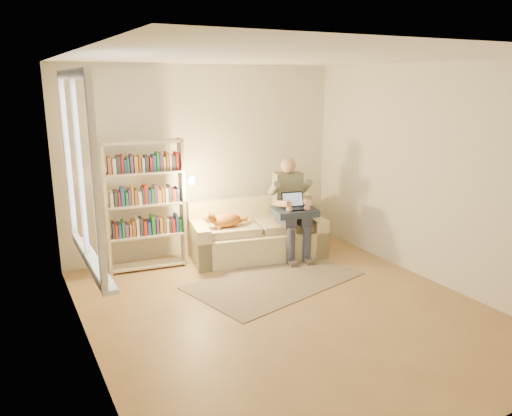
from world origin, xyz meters
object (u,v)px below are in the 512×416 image
laptop (293,204)px  bookshelf (145,199)px  cat (227,220)px  sofa (256,236)px  person (291,203)px

laptop → bookshelf: size_ratio=0.21×
cat → bookshelf: bearing=176.8°
sofa → cat: (-0.45, -0.03, 0.31)m
sofa → cat: sofa is taller
cat → sofa: bearing=14.8°
laptop → cat: bearing=170.0°
sofa → laptop: 0.71m
cat → person: bearing=-1.8°
person → cat: size_ratio=2.16×
sofa → laptop: (0.38, -0.35, 0.49)m
cat → laptop: laptop is taller
person → bookshelf: bearing=177.5°
laptop → bookshelf: bearing=173.7°
person → bookshelf: bookshelf is taller
sofa → bookshelf: (-1.48, 0.22, 0.65)m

